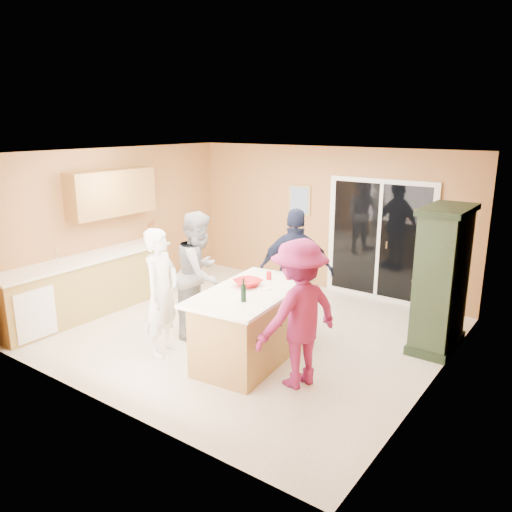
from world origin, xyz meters
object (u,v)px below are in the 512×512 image
Objects in this scene: kitchen_island at (251,327)px; woman_grey at (200,273)px; woman_navy at (296,272)px; woman_magenta at (299,314)px; green_hutch at (442,281)px; woman_white at (162,293)px.

woman_grey is (-1.13, 0.29, 0.45)m from kitchen_island.
woman_magenta is at bearing 98.59° from woman_navy.
woman_grey reaches higher than woman_magenta.
green_hutch reaches higher than woman_white.
woman_magenta is (1.88, 0.34, 0.02)m from woman_white.
woman_grey is at bearing 159.49° from kitchen_island.
green_hutch reaches higher than woman_grey.
woman_grey is at bearing 12.69° from woman_navy.
kitchen_island is 1.21m from woman_navy.
woman_navy is (-0.01, 1.12, 0.47)m from kitchen_island.
kitchen_island is 0.98× the size of green_hutch.
woman_navy is at bearing -129.23° from woman_magenta.
woman_navy reaches higher than kitchen_island.
woman_magenta reaches higher than woman_white.
green_hutch is 1.06× the size of woman_navy.
woman_white is 0.97× the size of woman_magenta.
green_hutch is 1.11× the size of woman_magenta.
woman_navy is at bearing -71.79° from woman_grey.
woman_navy is at bearing -46.47° from woman_white.
green_hutch is 1.15× the size of woman_white.
kitchen_island is at bearing -135.73° from green_hutch.
green_hutch is 3.33m from woman_grey.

